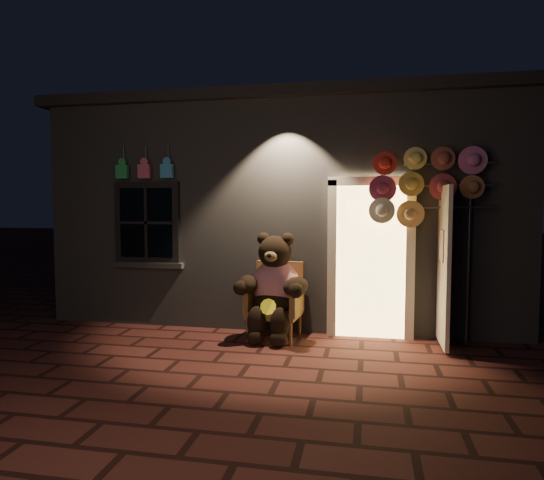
# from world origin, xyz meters

# --- Properties ---
(ground) EXTENTS (60.00, 60.00, 0.00)m
(ground) POSITION_xyz_m (0.00, 0.00, 0.00)
(ground) COLOR #4F241E
(ground) RESTS_ON ground
(shop_building) EXTENTS (7.30, 5.95, 3.51)m
(shop_building) POSITION_xyz_m (0.00, 3.99, 1.74)
(shop_building) COLOR slate
(shop_building) RESTS_ON ground
(wicker_armchair) EXTENTS (0.75, 0.69, 1.03)m
(wicker_armchair) POSITION_xyz_m (0.09, 1.21, 0.51)
(wicker_armchair) COLOR brown
(wicker_armchair) RESTS_ON ground
(teddy_bear) EXTENTS (1.05, 0.84, 1.44)m
(teddy_bear) POSITION_xyz_m (0.08, 1.08, 0.71)
(teddy_bear) COLOR red
(teddy_bear) RESTS_ON ground
(hat_rack) EXTENTS (1.53, 0.22, 2.55)m
(hat_rack) POSITION_xyz_m (2.02, 1.28, 2.09)
(hat_rack) COLOR #59595E
(hat_rack) RESTS_ON ground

